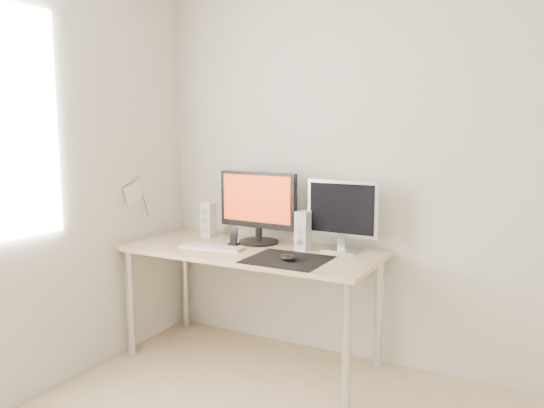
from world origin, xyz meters
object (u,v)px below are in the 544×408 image
(keyboard, at_px, (212,247))
(phone_dock, at_px, (234,240))
(desk, at_px, (251,261))
(main_monitor, at_px, (258,205))
(mouse, at_px, (288,258))
(speaker_left, at_px, (208,220))
(second_monitor, at_px, (343,212))
(speaker_right, at_px, (303,231))

(keyboard, distance_m, phone_dock, 0.17)
(desk, distance_m, main_monitor, 0.37)
(main_monitor, relative_size, keyboard, 1.29)
(phone_dock, bearing_deg, mouse, -24.25)
(main_monitor, relative_size, speaker_left, 2.31)
(second_monitor, height_order, keyboard, second_monitor)
(main_monitor, distance_m, phone_dock, 0.27)
(main_monitor, bearing_deg, speaker_right, -5.03)
(desk, distance_m, phone_dock, 0.19)
(second_monitor, distance_m, speaker_right, 0.27)
(mouse, relative_size, speaker_left, 0.43)
(second_monitor, bearing_deg, main_monitor, -175.89)
(mouse, relative_size, phone_dock, 0.91)
(main_monitor, height_order, speaker_right, main_monitor)
(keyboard, bearing_deg, speaker_left, 128.17)
(speaker_right, relative_size, phone_dock, 2.12)
(desk, relative_size, main_monitor, 2.90)
(speaker_left, bearing_deg, phone_dock, -25.57)
(mouse, xyz_separation_m, speaker_right, (-0.05, 0.31, 0.10))
(main_monitor, relative_size, phone_dock, 4.88)
(desk, height_order, main_monitor, main_monitor)
(speaker_left, bearing_deg, desk, -22.39)
(speaker_left, bearing_deg, keyboard, -51.83)
(speaker_right, relative_size, keyboard, 0.56)
(speaker_left, xyz_separation_m, keyboard, (0.23, -0.29, -0.11))
(desk, bearing_deg, speaker_left, 157.61)
(main_monitor, relative_size, speaker_right, 2.31)
(desk, xyz_separation_m, speaker_right, (0.29, 0.13, 0.20))
(mouse, xyz_separation_m, desk, (-0.34, 0.18, -0.10))
(mouse, height_order, phone_dock, phone_dock)
(keyboard, relative_size, phone_dock, 3.79)
(speaker_left, distance_m, phone_dock, 0.34)
(keyboard, bearing_deg, second_monitor, 22.35)
(second_monitor, xyz_separation_m, keyboard, (-0.74, -0.30, -0.23))
(main_monitor, height_order, keyboard, main_monitor)
(main_monitor, xyz_separation_m, phone_dock, (-0.11, -0.11, -0.22))
(main_monitor, distance_m, speaker_right, 0.36)
(second_monitor, relative_size, speaker_right, 1.88)
(speaker_left, distance_m, speaker_right, 0.74)
(mouse, distance_m, second_monitor, 0.47)
(desk, bearing_deg, main_monitor, 103.79)
(mouse, distance_m, phone_dock, 0.54)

